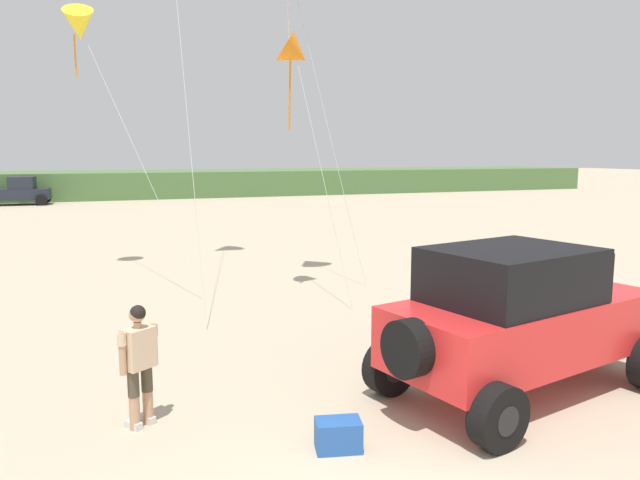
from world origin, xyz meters
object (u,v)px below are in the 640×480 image
jeep (521,316)px  person_watching (139,359)px  distant_pickup (16,192)px  kite_pink_ribbon (295,54)px  kite_purple_stunt (79,25)px  cooler_box (338,435)px

jeep → person_watching: 5.54m
distant_pickup → kite_pink_ribbon: bearing=-72.7°
distant_pickup → kite_pink_ribbon: 34.28m
person_watching → distant_pickup: size_ratio=0.36×
jeep → distant_pickup: 41.16m
kite_purple_stunt → jeep: bearing=-63.4°
person_watching → cooler_box: 2.79m
cooler_box → kite_purple_stunt: (-2.91, 13.02, 7.12)m
jeep → distant_pickup: jeep is taller
cooler_box → kite_pink_ribbon: 10.05m
distant_pickup → kite_purple_stunt: bearing=-79.3°
kite_pink_ribbon → kite_purple_stunt: size_ratio=0.82×
cooler_box → kite_pink_ribbon: size_ratio=0.09×
cooler_box → kite_purple_stunt: 15.12m
kite_purple_stunt → distant_pickup: bearing=100.7°
kite_pink_ribbon → kite_purple_stunt: bearing=134.2°
jeep → person_watching: size_ratio=3.01×
cooler_box → distant_pickup: 41.09m
kite_pink_ribbon → kite_purple_stunt: (-4.96, 5.10, 1.29)m
jeep → kite_purple_stunt: kite_purple_stunt is taller
kite_pink_ribbon → cooler_box: bearing=-104.5°
kite_purple_stunt → cooler_box: bearing=-77.4°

